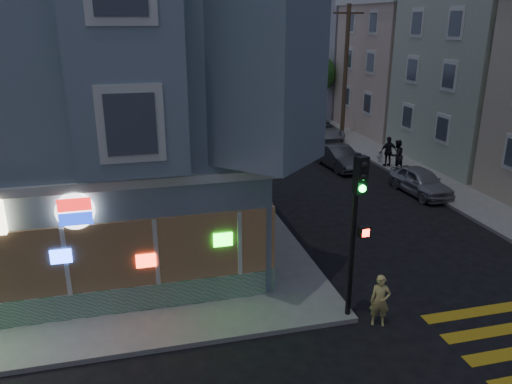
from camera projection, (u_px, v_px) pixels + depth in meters
name	position (u px, v px, depth m)	size (l,w,h in m)	color
sidewalk_ne	(481.00, 131.00, 37.97)	(24.00, 42.00, 0.15)	gray
corner_building	(39.00, 86.00, 18.39)	(14.60, 14.60, 11.40)	slate
row_house_c	(432.00, 68.00, 37.49)	(12.00, 8.60, 9.00)	beige
row_house_d	(377.00, 51.00, 45.50)	(12.00, 8.60, 10.50)	#ACA5B6
utility_pole	(345.00, 70.00, 34.80)	(2.20, 0.30, 9.00)	#4C3826
street_tree_near	(317.00, 74.00, 40.63)	(3.00, 3.00, 5.30)	#4C3826
street_tree_far	(288.00, 66.00, 47.96)	(3.00, 3.00, 5.30)	#4C3826
running_child	(380.00, 301.00, 13.83)	(0.55, 0.36, 1.51)	#EAD478
pedestrian_a	(397.00, 156.00, 27.55)	(0.85, 0.66, 1.75)	black
pedestrian_b	(388.00, 152.00, 28.42)	(1.01, 0.42, 1.72)	#232129
parked_car_a	(421.00, 181.00, 24.37)	(1.54, 3.83, 1.31)	#A1A3A8
parked_car_b	(339.00, 157.00, 28.65)	(1.38, 3.96, 1.31)	#3C3E41
parked_car_c	(302.00, 116.00, 40.51)	(2.09, 5.15, 1.49)	#541813
parked_car_d	(322.00, 130.00, 35.71)	(2.18, 4.73, 1.31)	#A2A8AD
traffic_signal	(357.00, 211.00, 13.16)	(0.57, 0.53, 4.74)	black
fire_hydrant	(380.00, 156.00, 29.41)	(0.43, 0.25, 0.74)	white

